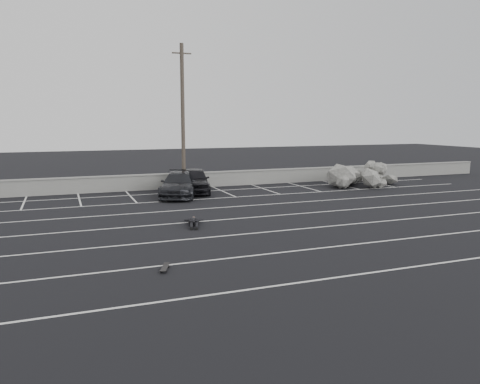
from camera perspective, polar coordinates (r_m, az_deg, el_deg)
name	(u,v)px	position (r m, az deg, el deg)	size (l,w,h in m)	color
ground	(288,230)	(20.09, 5.91, -4.64)	(120.00, 120.00, 0.00)	black
seawall	(198,179)	(32.90, -5.16, 1.53)	(50.00, 0.45, 1.06)	gray
stall_lines	(248,212)	(23.98, 0.97, -2.41)	(36.00, 20.05, 0.01)	silver
car_left	(194,180)	(30.44, -5.62, 1.44)	(1.90, 4.73, 1.61)	black
car_right	(179,184)	(29.07, -7.46, 0.93)	(2.06, 5.07, 1.47)	black
utility_pole	(183,117)	(31.57, -6.98, 9.05)	(1.28, 0.26, 9.60)	#4C4238
trash_bin	(345,176)	(36.60, 12.70, 1.94)	(0.79, 0.79, 0.92)	#262628
riprap_pile	(356,178)	(34.51, 13.99, 1.71)	(6.21, 4.29, 1.53)	gray
person	(194,219)	(21.18, -5.65, -3.30)	(1.49, 2.49, 0.47)	black
skateboard	(165,268)	(14.94, -9.17, -9.12)	(0.43, 0.74, 0.09)	black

